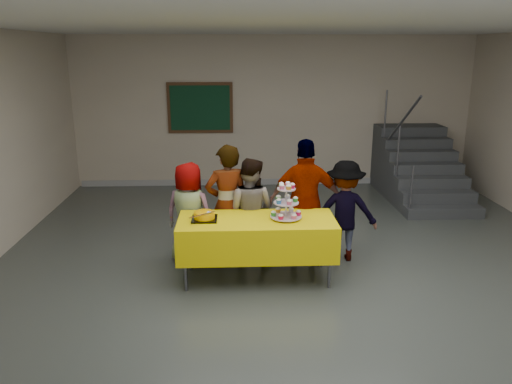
% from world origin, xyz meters
% --- Properties ---
extents(room_shell, '(10.00, 10.04, 3.02)m').
position_xyz_m(room_shell, '(0.00, 0.02, 2.13)').
color(room_shell, '#4C514C').
rests_on(room_shell, ground).
extents(bake_table, '(1.88, 0.78, 0.77)m').
position_xyz_m(bake_table, '(-0.55, 0.54, 0.56)').
color(bake_table, '#595960').
rests_on(bake_table, ground).
extents(cupcake_stand, '(0.38, 0.38, 0.44)m').
position_xyz_m(cupcake_stand, '(-0.20, 0.55, 0.95)').
color(cupcake_stand, silver).
rests_on(cupcake_stand, bake_table).
extents(bear_cake, '(0.32, 0.36, 0.12)m').
position_xyz_m(bear_cake, '(-1.17, 0.56, 0.83)').
color(bear_cake, black).
rests_on(bear_cake, bake_table).
extents(schoolchild_a, '(0.76, 0.62, 1.34)m').
position_xyz_m(schoolchild_a, '(-1.40, 1.11, 0.67)').
color(schoolchild_a, slate).
rests_on(schoolchild_a, ground).
extents(schoolchild_b, '(0.65, 0.51, 1.58)m').
position_xyz_m(schoolchild_b, '(-0.90, 1.07, 0.79)').
color(schoolchild_b, slate).
rests_on(schoolchild_b, ground).
extents(schoolchild_c, '(0.82, 0.74, 1.40)m').
position_xyz_m(schoolchild_c, '(-0.61, 1.09, 0.70)').
color(schoolchild_c, slate).
rests_on(schoolchild_c, ground).
extents(schoolchild_d, '(0.97, 0.43, 1.64)m').
position_xyz_m(schoolchild_d, '(0.12, 1.09, 0.82)').
color(schoolchild_d, slate).
rests_on(schoolchild_d, ground).
extents(schoolchild_e, '(0.93, 0.62, 1.35)m').
position_xyz_m(schoolchild_e, '(0.64, 1.11, 0.67)').
color(schoolchild_e, slate).
rests_on(schoolchild_e, ground).
extents(staircase, '(1.30, 2.40, 2.04)m').
position_xyz_m(staircase, '(2.70, 4.13, 0.49)').
color(staircase, '#424447').
rests_on(staircase, ground).
extents(noticeboard, '(1.30, 0.05, 1.00)m').
position_xyz_m(noticeboard, '(-1.47, 4.96, 1.60)').
color(noticeboard, '#472B16').
rests_on(noticeboard, ground).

